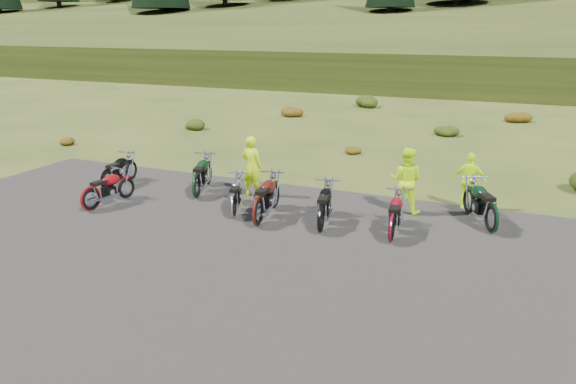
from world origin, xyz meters
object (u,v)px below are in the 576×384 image
at_px(motorcycle_3, 234,218).
at_px(motorcycle_7, 490,234).
at_px(motorcycle_0, 109,191).
at_px(person_middle, 252,167).

bearing_deg(motorcycle_3, motorcycle_7, -97.15).
distance_m(motorcycle_0, motorcycle_7, 11.22).
bearing_deg(motorcycle_7, motorcycle_3, 75.85).
height_order(motorcycle_3, motorcycle_7, motorcycle_7).
bearing_deg(motorcycle_3, motorcycle_0, 61.56).
bearing_deg(person_middle, motorcycle_0, 21.81).
bearing_deg(motorcycle_0, motorcycle_7, -91.03).
bearing_deg(motorcycle_7, motorcycle_0, 66.88).
relative_size(motorcycle_0, motorcycle_3, 1.03).
height_order(motorcycle_0, motorcycle_3, motorcycle_0).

